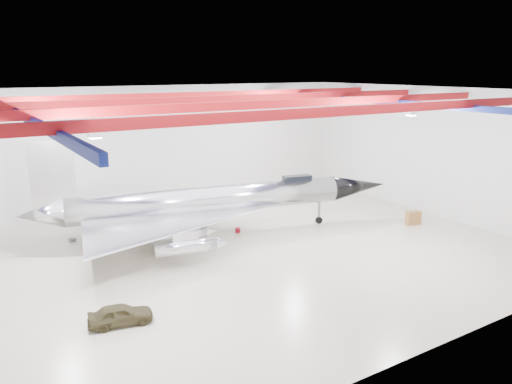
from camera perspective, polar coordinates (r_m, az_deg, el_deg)
floor at (r=34.39m, az=-2.88°, el=-7.33°), size 40.00×40.00×0.00m
wall_back at (r=46.28m, az=-12.10°, el=4.98°), size 40.00×0.00×40.00m
wall_right at (r=45.78m, az=19.51°, el=4.39°), size 0.00×30.00×30.00m
ceiling at (r=32.08m, az=-3.12°, el=11.30°), size 40.00×40.00×0.00m
ceiling_structure at (r=32.12m, az=-3.10°, el=10.09°), size 39.50×29.50×1.08m
jet_aircraft at (r=37.73m, az=-5.38°, el=-1.32°), size 28.53×19.51×7.85m
jeep at (r=26.49m, az=-15.23°, el=-13.37°), size 3.36×1.87×1.08m
desk at (r=42.94m, az=17.51°, el=-2.83°), size 1.31×0.88×1.10m
toolbox_red at (r=39.72m, az=-7.85°, el=-4.24°), size 0.47×0.38×0.32m
engine_drum at (r=37.63m, az=-7.87°, el=-5.19°), size 0.56×0.56×0.45m
parts_bin at (r=41.21m, az=-6.56°, el=-3.48°), size 0.65×0.57×0.39m
crate_small at (r=39.41m, az=-20.26°, el=-5.17°), size 0.51×0.46×0.29m
tool_chest at (r=39.09m, az=-2.09°, el=-4.38°), size 0.51×0.51×0.37m
oil_barrel at (r=36.63m, az=-8.60°, el=-5.85°), size 0.59×0.54×0.33m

